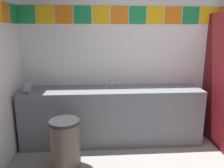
% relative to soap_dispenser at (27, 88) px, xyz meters
% --- Properties ---
extents(wall_back, '(4.44, 0.09, 2.51)m').
position_rel_soap_dispenser_xyz_m(wall_back, '(2.02, 0.48, 0.33)').
color(wall_back, silver).
rests_on(wall_back, ground_plane).
extents(vanity_counter, '(2.68, 0.56, 0.85)m').
position_rel_soap_dispenser_xyz_m(vanity_counter, '(1.19, 0.16, -0.50)').
color(vanity_counter, slate).
rests_on(vanity_counter, ground_plane).
extents(faucet_center, '(0.04, 0.10, 0.14)m').
position_rel_soap_dispenser_xyz_m(faucet_center, '(1.19, 0.25, -0.03)').
color(faucet_center, silver).
rests_on(faucet_center, vanity_counter).
extents(soap_dispenser, '(0.09, 0.09, 0.16)m').
position_rel_soap_dispenser_xyz_m(soap_dispenser, '(0.00, 0.00, 0.00)').
color(soap_dispenser, gray).
rests_on(soap_dispenser, vanity_counter).
extents(trash_bin, '(0.38, 0.38, 0.64)m').
position_rel_soap_dispenser_xyz_m(trash_bin, '(0.56, -0.50, -0.61)').
color(trash_bin, brown).
rests_on(trash_bin, ground_plane).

